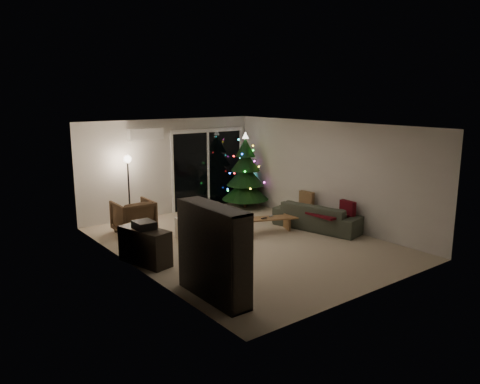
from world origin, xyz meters
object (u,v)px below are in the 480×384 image
object	(u,v)px
media_cabinet	(145,246)
christmas_tree	(245,170)
sofa	(318,216)
bookshelf	(203,255)
coffee_table	(269,225)
armchair	(134,217)

from	to	relation	value
media_cabinet	christmas_tree	bearing A→B (deg)	15.41
sofa	christmas_tree	bearing A→B (deg)	-12.16
bookshelf	sofa	xyz separation A→B (m)	(4.30, 1.67, -0.43)
coffee_table	christmas_tree	xyz separation A→B (m)	(1.10, 2.31, 0.87)
armchair	christmas_tree	size ratio (longest dim) A/B	0.40
sofa	armchair	bearing A→B (deg)	43.97
coffee_table	christmas_tree	bearing A→B (deg)	86.97
armchair	coffee_table	size ratio (longest dim) A/B	0.73
bookshelf	armchair	size ratio (longest dim) A/B	1.75
media_cabinet	armchair	distance (m)	2.07
media_cabinet	armchair	xyz separation A→B (m)	(0.67, 1.96, 0.05)
coffee_table	armchair	bearing A→B (deg)	165.07
media_cabinet	sofa	xyz separation A→B (m)	(4.30, -0.35, -0.03)
armchair	christmas_tree	distance (m)	3.65
media_cabinet	christmas_tree	distance (m)	4.91
media_cabinet	coffee_table	distance (m)	3.13
media_cabinet	sofa	size ratio (longest dim) A/B	0.51
media_cabinet	coffee_table	size ratio (longest dim) A/B	0.93
armchair	christmas_tree	world-z (taller)	christmas_tree
bookshelf	armchair	bearing A→B (deg)	101.77
coffee_table	sofa	bearing A→B (deg)	2.87
sofa	christmas_tree	distance (m)	2.83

